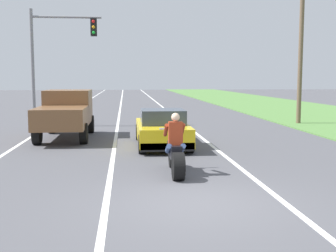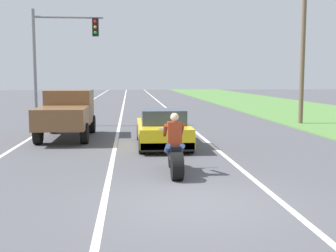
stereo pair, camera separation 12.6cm
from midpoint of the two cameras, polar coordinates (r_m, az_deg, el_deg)
The scene contains 10 objects.
ground_plane at distance 8.89m, azimuth 3.21°, elevation -10.09°, with size 160.00×160.00×0.00m, color #4C4C51.
lane_stripe_left_solid at distance 28.82m, azimuth -13.79°, elevation 1.24°, with size 0.14×120.00×0.01m, color white.
lane_stripe_right_solid at distance 28.70m, azimuth 0.59°, elevation 1.40°, with size 0.14×120.00×0.01m, color white.
lane_stripe_centre_dashed at distance 28.54m, azimuth -6.61°, elevation 1.33°, with size 0.14×120.00×0.01m, color white.
grass_verge_right at distance 31.46m, azimuth 19.25°, elevation 1.53°, with size 10.00×120.00×0.06m, color #517F3D.
motorcycle_with_rider at distance 11.21m, azimuth 0.67°, elevation -3.49°, with size 0.70×2.21×1.62m.
sports_car_yellow at distance 15.87m, azimuth -1.00°, elevation -0.42°, with size 1.84×4.30×1.37m.
pickup_truck_left_lane_brown at distance 18.38m, azimuth -13.56°, elevation 1.83°, with size 2.02×4.80×1.98m.
traffic_light_mast_near at distance 23.32m, azimuth -15.10°, elevation 9.68°, with size 3.64×0.34×6.00m.
utility_pole_roadside at distance 24.34m, azimuth 16.96°, elevation 8.56°, with size 0.24×0.24×7.08m, color brown.
Camera 1 is at (-1.39, -8.41, 2.53)m, focal length 46.11 mm.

